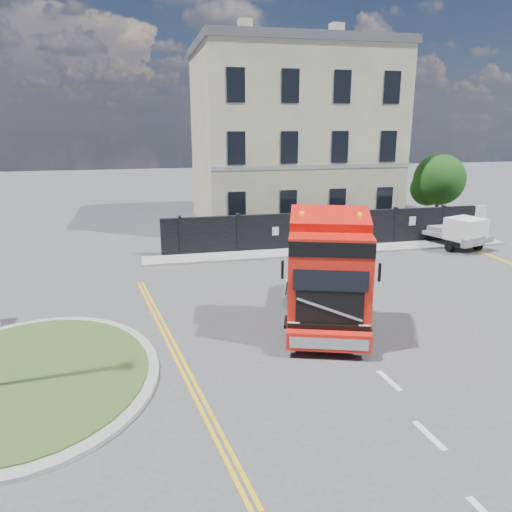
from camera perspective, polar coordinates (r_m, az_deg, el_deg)
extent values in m
plane|color=#424244|center=(17.85, 0.31, -6.97)|extent=(120.00, 120.00, 0.00)
cylinder|color=gray|center=(15.03, -24.38, -12.59)|extent=(6.80, 6.80, 0.12)
cylinder|color=#314B1E|center=(14.99, -24.41, -12.32)|extent=(6.20, 6.20, 0.05)
cube|color=black|center=(27.54, 8.20, 2.98)|extent=(18.00, 0.25, 2.00)
cube|color=silver|center=(31.58, 22.79, 3.50)|extent=(2.60, 0.12, 2.00)
cube|color=beige|center=(34.06, 3.88, 13.03)|extent=(12.00, 10.00, 11.00)
cube|color=#515156|center=(34.34, 4.06, 22.66)|extent=(12.30, 10.30, 0.50)
cube|color=beige|center=(33.72, -1.27, 24.12)|extent=(0.80, 0.80, 1.60)
cube|color=beige|center=(35.42, 9.15, 23.51)|extent=(0.80, 0.80, 1.60)
cylinder|color=#382619|center=(33.98, 19.92, 4.87)|extent=(0.24, 0.24, 2.40)
sphere|color=black|center=(33.72, 20.22, 8.21)|extent=(3.20, 3.20, 3.20)
sphere|color=black|center=(33.85, 19.05, 7.31)|extent=(2.20, 2.20, 2.20)
cube|color=gray|center=(26.94, 8.81, 0.63)|extent=(20.00, 1.60, 0.12)
cube|color=black|center=(17.82, 7.92, -4.61)|extent=(4.28, 6.65, 0.44)
cube|color=red|center=(15.75, 8.30, -1.99)|extent=(3.15, 3.21, 2.76)
cube|color=red|center=(16.47, 8.31, 2.83)|extent=(2.62, 1.63, 1.38)
cube|color=black|center=(14.44, 8.56, -1.96)|extent=(2.07, 0.75, 1.03)
cube|color=red|center=(14.84, 8.31, -9.61)|extent=(2.44, 1.12, 0.54)
cylinder|color=black|center=(15.55, 4.24, -8.40)|extent=(0.63, 1.07, 1.02)
cylinder|color=gray|center=(15.55, 4.24, -8.40)|extent=(0.52, 0.65, 0.56)
cylinder|color=black|center=(15.66, 12.13, -8.56)|extent=(0.63, 1.07, 1.02)
cylinder|color=gray|center=(15.66, 12.13, -8.56)|extent=(0.52, 0.65, 0.56)
cylinder|color=black|center=(18.81, 4.56, -4.17)|extent=(0.63, 1.07, 1.02)
cylinder|color=gray|center=(18.81, 4.56, -4.17)|extent=(0.52, 0.65, 0.56)
cylinder|color=black|center=(18.90, 11.03, -4.32)|extent=(0.63, 1.07, 1.02)
cylinder|color=gray|center=(18.90, 11.03, -4.32)|extent=(0.52, 0.65, 0.56)
cylinder|color=black|center=(19.93, 4.64, -3.06)|extent=(0.63, 1.07, 1.02)
cylinder|color=gray|center=(19.93, 4.64, -3.06)|extent=(0.52, 0.65, 0.56)
cylinder|color=black|center=(20.01, 10.75, -3.20)|extent=(0.63, 1.07, 1.02)
cylinder|color=gray|center=(20.01, 10.75, -3.20)|extent=(0.52, 0.65, 0.56)
cube|color=slate|center=(29.93, 21.26, 2.33)|extent=(2.98, 4.58, 0.22)
cube|color=silver|center=(28.75, 22.83, 2.86)|extent=(2.12, 2.06, 1.16)
cylinder|color=black|center=(28.45, 21.27, 1.06)|extent=(0.22, 0.62, 0.62)
cylinder|color=black|center=(29.42, 24.00, 1.22)|extent=(0.22, 0.62, 0.62)
cylinder|color=black|center=(30.63, 18.52, 2.25)|extent=(0.22, 0.62, 0.62)
cylinder|color=black|center=(31.53, 21.15, 2.37)|extent=(0.22, 0.62, 0.62)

